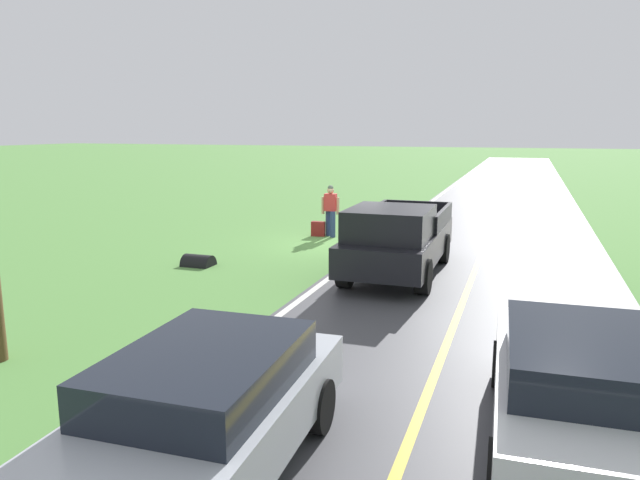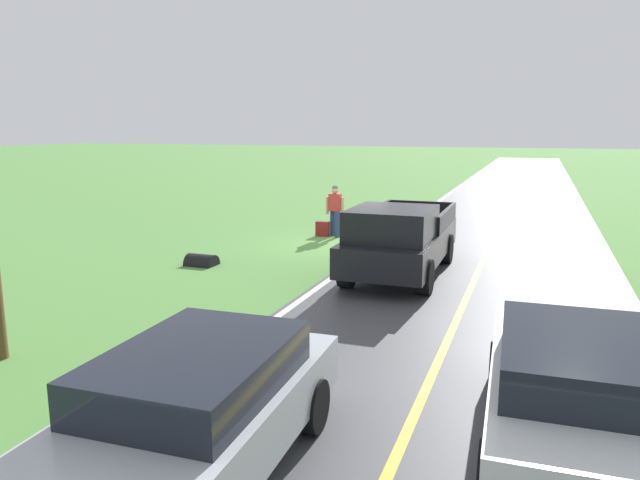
{
  "view_description": "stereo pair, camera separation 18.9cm",
  "coord_description": "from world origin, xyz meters",
  "px_view_note": "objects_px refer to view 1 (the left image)",
  "views": [
    {
      "loc": [
        -5.33,
        17.55,
        3.63
      ],
      "look_at": [
        -1.69,
        7.2,
        1.54
      ],
      "focal_mm": 33.03,
      "sensor_mm": 36.0,
      "label": 1
    },
    {
      "loc": [
        -5.51,
        17.49,
        3.63
      ],
      "look_at": [
        -1.69,
        7.2,
        1.54
      ],
      "focal_mm": 33.03,
      "sensor_mm": 36.0,
      "label": 2
    }
  ],
  "objects_px": {
    "pickup_truck_passing": "(397,238)",
    "sedan_ahead_same_lane": "(200,414)",
    "sedan_mid_oncoming": "(581,386)",
    "suitcase_carried": "(318,229)",
    "hitchhiker_walking": "(331,208)"
  },
  "relations": [
    {
      "from": "pickup_truck_passing",
      "to": "sedan_ahead_same_lane",
      "type": "relative_size",
      "value": 1.21
    },
    {
      "from": "suitcase_carried",
      "to": "sedan_ahead_same_lane",
      "type": "relative_size",
      "value": 0.11
    },
    {
      "from": "hitchhiker_walking",
      "to": "sedan_mid_oncoming",
      "type": "xyz_separation_m",
      "value": [
        -6.92,
        11.89,
        -0.23
      ]
    },
    {
      "from": "suitcase_carried",
      "to": "sedan_mid_oncoming",
      "type": "height_order",
      "value": "sedan_mid_oncoming"
    },
    {
      "from": "suitcase_carried",
      "to": "sedan_mid_oncoming",
      "type": "xyz_separation_m",
      "value": [
        -7.33,
        11.78,
        0.5
      ]
    },
    {
      "from": "suitcase_carried",
      "to": "hitchhiker_walking",
      "type": "bearing_deg",
      "value": 100.86
    },
    {
      "from": "hitchhiker_walking",
      "to": "sedan_mid_oncoming",
      "type": "distance_m",
      "value": 13.76
    },
    {
      "from": "suitcase_carried",
      "to": "sedan_ahead_same_lane",
      "type": "bearing_deg",
      "value": 10.63
    },
    {
      "from": "pickup_truck_passing",
      "to": "sedan_mid_oncoming",
      "type": "height_order",
      "value": "pickup_truck_passing"
    },
    {
      "from": "pickup_truck_passing",
      "to": "suitcase_carried",
      "type": "bearing_deg",
      "value": -51.08
    },
    {
      "from": "pickup_truck_passing",
      "to": "sedan_mid_oncoming",
      "type": "relative_size",
      "value": 1.21
    },
    {
      "from": "pickup_truck_passing",
      "to": "sedan_ahead_same_lane",
      "type": "xyz_separation_m",
      "value": [
        0.07,
        9.23,
        -0.21
      ]
    },
    {
      "from": "sedan_mid_oncoming",
      "to": "suitcase_carried",
      "type": "bearing_deg",
      "value": -58.09
    },
    {
      "from": "hitchhiker_walking",
      "to": "sedan_ahead_same_lane",
      "type": "relative_size",
      "value": 0.39
    },
    {
      "from": "pickup_truck_passing",
      "to": "sedan_mid_oncoming",
      "type": "xyz_separation_m",
      "value": [
        -3.65,
        7.22,
        -0.21
      ]
    }
  ]
}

